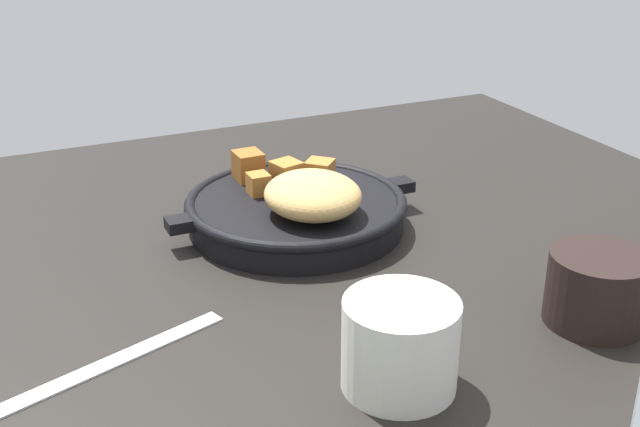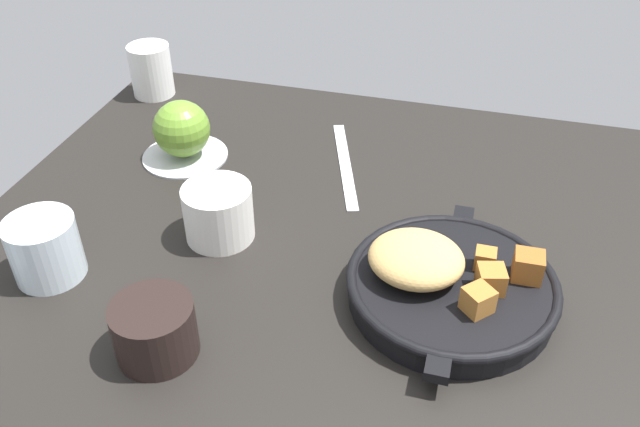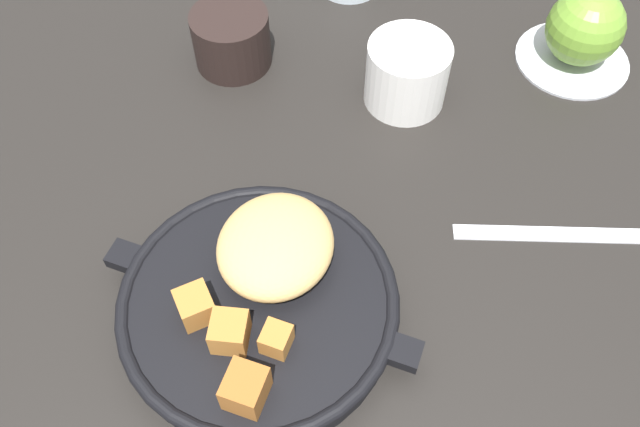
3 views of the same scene
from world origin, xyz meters
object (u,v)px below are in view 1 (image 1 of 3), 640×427
at_px(butter_knife, 96,368).
at_px(ceramic_mug_white, 400,344).
at_px(coffee_mug_dark, 597,289).
at_px(cast_iron_skillet, 298,207).

distance_m(butter_knife, ceramic_mug_white, 0.23).
bearing_deg(coffee_mug_dark, ceramic_mug_white, 3.20).
bearing_deg(ceramic_mug_white, coffee_mug_dark, -176.80).
xyz_separation_m(cast_iron_skillet, coffee_mug_dark, (-0.15, 0.27, 0.01)).
xyz_separation_m(butter_knife, ceramic_mug_white, (-0.20, 0.11, 0.03)).
height_order(butter_knife, ceramic_mug_white, ceramic_mug_white).
distance_m(cast_iron_skillet, ceramic_mug_white, 0.29).
bearing_deg(butter_knife, coffee_mug_dark, 146.81).
bearing_deg(cast_iron_skillet, coffee_mug_dark, 119.13).
distance_m(cast_iron_skillet, coffee_mug_dark, 0.31).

